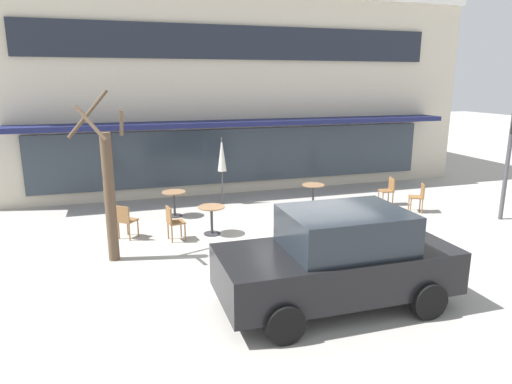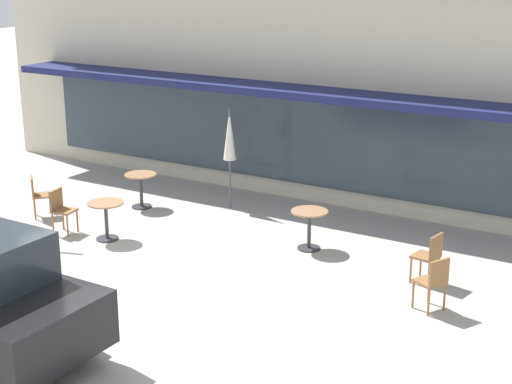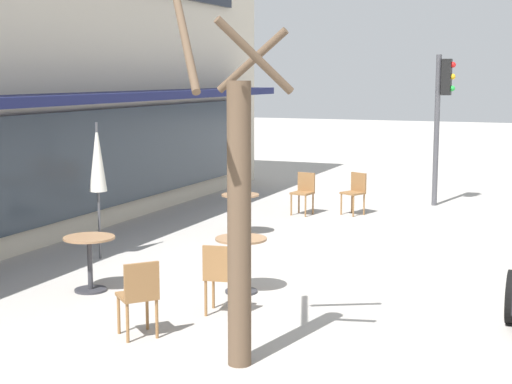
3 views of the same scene
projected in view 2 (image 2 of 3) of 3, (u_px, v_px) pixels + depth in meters
ground_plane at (131, 292)px, 12.93m from camera, size 80.00×80.00×0.00m
building_facade at (376, 25)px, 20.04m from camera, size 17.73×9.10×7.20m
cafe_table_near_wall at (141, 185)px, 17.12m from camera, size 0.70×0.70×0.76m
cafe_table_streetside at (106, 214)px, 15.17m from camera, size 0.70×0.70×0.76m
cafe_table_by_tree at (309, 223)px, 14.68m from camera, size 0.70×0.70×0.76m
patio_umbrella_green_folded at (230, 136)px, 16.75m from camera, size 0.28×0.28×2.20m
cafe_chair_0 at (430, 254)px, 13.12m from camera, size 0.46×0.46×0.89m
cafe_chair_1 at (61, 208)px, 15.54m from camera, size 0.46×0.46×0.89m
cafe_chair_2 at (433, 280)px, 12.09m from camera, size 0.54×0.54×0.89m
cafe_chair_3 at (38, 193)px, 16.50m from camera, size 0.56×0.56×0.89m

